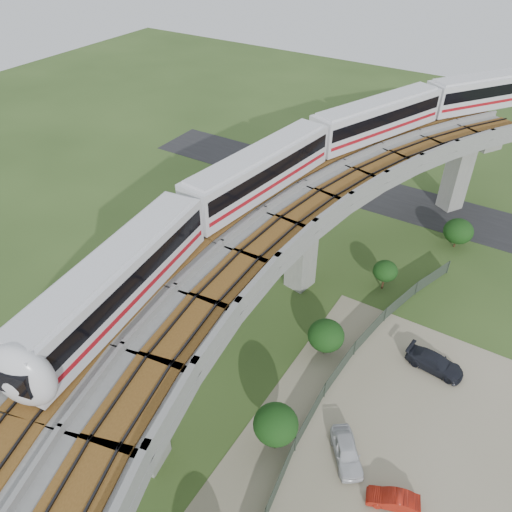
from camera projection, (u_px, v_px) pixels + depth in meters
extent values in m
plane|color=#314A1D|center=(228.00, 351.00, 40.08)|extent=(160.00, 160.00, 0.00)
cube|color=gray|center=(387.00, 455.00, 32.81)|extent=(18.00, 26.00, 0.04)
cube|color=#232326|center=(368.00, 192.00, 60.40)|extent=(60.00, 8.00, 0.03)
cube|color=#99968E|center=(457.00, 174.00, 55.25)|extent=(2.86, 2.93, 8.40)
cube|color=#99968E|center=(468.00, 133.00, 52.36)|extent=(7.21, 5.74, 1.20)
cube|color=#99968E|center=(302.00, 247.00, 44.23)|extent=(2.35, 2.51, 8.40)
cube|color=#99968E|center=(305.00, 201.00, 41.34)|extent=(7.31, 3.58, 1.20)
cube|color=#99968E|center=(141.00, 420.00, 30.11)|extent=(2.35, 2.51, 8.40)
cube|color=#99968E|center=(129.00, 367.00, 27.22)|extent=(7.31, 3.58, 1.20)
cube|color=gray|center=(428.00, 136.00, 49.43)|extent=(16.42, 20.91, 0.80)
cube|color=gray|center=(398.00, 113.00, 51.80)|extent=(8.66, 17.08, 1.00)
cube|color=gray|center=(465.00, 143.00, 45.97)|extent=(8.66, 17.08, 1.00)
cube|color=brown|center=(412.00, 124.00, 50.64)|extent=(10.68, 18.08, 0.12)
cube|color=black|center=(413.00, 123.00, 50.57)|extent=(9.69, 17.59, 0.12)
cube|color=brown|center=(446.00, 139.00, 47.66)|extent=(10.68, 18.08, 0.12)
cube|color=black|center=(447.00, 138.00, 47.59)|extent=(9.69, 17.59, 0.12)
cube|color=gray|center=(296.00, 196.00, 39.95)|extent=(11.77, 20.03, 0.80)
cube|color=gray|center=(255.00, 170.00, 41.64)|extent=(3.22, 18.71, 1.00)
cube|color=gray|center=(343.00, 205.00, 37.17)|extent=(3.22, 18.71, 1.00)
cube|color=brown|center=(275.00, 182.00, 40.81)|extent=(5.44, 19.05, 0.12)
cube|color=black|center=(275.00, 181.00, 40.74)|extent=(4.35, 18.88, 0.12)
cube|color=brown|center=(319.00, 200.00, 38.53)|extent=(5.44, 19.05, 0.12)
cube|color=black|center=(319.00, 199.00, 38.45)|extent=(4.35, 18.88, 0.12)
cube|color=gray|center=(140.00, 338.00, 27.58)|extent=(11.77, 20.03, 0.80)
cube|color=gray|center=(74.00, 305.00, 28.39)|extent=(3.22, 18.71, 1.00)
cube|color=gray|center=(208.00, 350.00, 25.69)|extent=(3.22, 18.71, 1.00)
cube|color=brown|center=(105.00, 321.00, 27.99)|extent=(5.44, 19.05, 0.12)
cube|color=black|center=(105.00, 319.00, 27.92)|extent=(4.35, 18.88, 0.12)
cube|color=brown|center=(173.00, 344.00, 26.61)|extent=(5.44, 19.05, 0.12)
cube|color=black|center=(173.00, 342.00, 26.54)|extent=(4.35, 18.88, 0.12)
cube|color=silver|center=(116.00, 281.00, 27.98)|extent=(4.61, 15.22, 3.20)
cube|color=silver|center=(110.00, 257.00, 26.95)|extent=(3.98, 14.41, 0.22)
cube|color=black|center=(114.00, 275.00, 27.71)|extent=(4.60, 14.64, 1.15)
cube|color=#AD111B|center=(118.00, 292.00, 28.43)|extent=(4.60, 14.64, 0.30)
cube|color=black|center=(120.00, 301.00, 28.86)|extent=(3.53, 12.89, 0.28)
cube|color=silver|center=(260.00, 171.00, 38.55)|extent=(4.50, 15.22, 3.20)
cube|color=silver|center=(260.00, 151.00, 37.52)|extent=(3.87, 14.41, 0.22)
cube|color=black|center=(260.00, 166.00, 38.28)|extent=(4.48, 14.63, 1.15)
cube|color=#AD111B|center=(260.00, 180.00, 39.00)|extent=(4.48, 14.63, 0.30)
cube|color=black|center=(260.00, 188.00, 39.43)|extent=(3.43, 12.89, 0.28)
cube|color=silver|center=(377.00, 118.00, 47.16)|extent=(7.97, 14.95, 3.20)
cube|color=silver|center=(380.00, 101.00, 46.14)|extent=(7.19, 14.06, 0.22)
cube|color=black|center=(378.00, 114.00, 46.89)|extent=(7.81, 14.42, 1.15)
cube|color=#AD111B|center=(376.00, 126.00, 47.62)|extent=(7.81, 14.42, 0.30)
cube|color=black|center=(375.00, 133.00, 48.04)|extent=(6.41, 12.57, 0.28)
cube|color=silver|center=(490.00, 91.00, 53.29)|extent=(10.94, 13.76, 3.20)
cube|color=silver|center=(494.00, 75.00, 52.27)|extent=(10.07, 12.83, 0.22)
cube|color=black|center=(491.00, 87.00, 53.02)|extent=(10.64, 13.31, 1.15)
cube|color=#AD111B|center=(488.00, 98.00, 53.75)|extent=(10.64, 13.31, 0.30)
cube|color=black|center=(486.00, 104.00, 54.17)|extent=(8.98, 11.46, 0.28)
ellipsoid|color=silver|center=(24.00, 375.00, 22.49)|extent=(3.67, 2.58, 3.64)
cylinder|color=#2D382D|center=(448.00, 267.00, 47.53)|extent=(0.08, 0.08, 1.50)
cube|color=#2D382D|center=(432.00, 277.00, 46.33)|extent=(1.69, 4.77, 1.40)
cylinder|color=#2D382D|center=(417.00, 288.00, 45.06)|extent=(0.08, 0.08, 1.50)
cube|color=#2D382D|center=(401.00, 301.00, 43.72)|extent=(1.23, 4.91, 1.40)
cylinder|color=#2D382D|center=(385.00, 315.00, 42.30)|extent=(0.08, 0.08, 1.50)
cube|color=#2D382D|center=(370.00, 331.00, 40.83)|extent=(0.75, 4.99, 1.40)
cylinder|color=#2D382D|center=(355.00, 348.00, 39.29)|extent=(0.08, 0.08, 1.50)
cube|color=#2D382D|center=(340.00, 368.00, 37.70)|extent=(0.27, 5.04, 1.40)
cylinder|color=#2D382D|center=(325.00, 390.00, 36.05)|extent=(0.08, 0.08, 1.50)
cube|color=#2D382D|center=(310.00, 416.00, 34.35)|extent=(0.27, 5.04, 1.40)
cylinder|color=#2D382D|center=(296.00, 444.00, 32.60)|extent=(0.08, 0.08, 1.50)
cube|color=#2D382D|center=(281.00, 477.00, 30.82)|extent=(0.75, 4.99, 1.40)
cylinder|color=#382314|center=(455.00, 243.00, 51.16)|extent=(0.18, 0.18, 1.04)
ellipsoid|color=#173410|center=(458.00, 231.00, 50.31)|extent=(2.95, 2.95, 2.50)
cylinder|color=#382314|center=(383.00, 282.00, 45.81)|extent=(0.18, 0.18, 1.39)
ellipsoid|color=#173410|center=(385.00, 271.00, 44.99)|extent=(2.22, 2.22, 1.89)
cylinder|color=#382314|center=(325.00, 348.00, 39.60)|extent=(0.18, 0.18, 1.10)
ellipsoid|color=#173410|center=(326.00, 335.00, 38.75)|extent=(2.87, 2.87, 2.44)
cylinder|color=#382314|center=(275.00, 440.00, 32.74)|extent=(0.18, 0.18, 1.72)
ellipsoid|color=#173410|center=(276.00, 424.00, 31.69)|extent=(2.93, 2.93, 2.49)
imported|color=silver|center=(347.00, 452.00, 32.25)|extent=(3.58, 4.02, 1.32)
imported|color=#9B1A0E|center=(393.00, 499.00, 29.90)|extent=(3.36, 2.08, 1.04)
imported|color=black|center=(435.00, 363.00, 38.22)|extent=(4.54, 2.20, 1.27)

